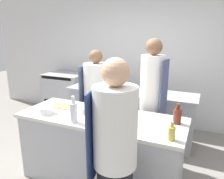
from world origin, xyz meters
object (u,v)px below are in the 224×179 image
oven_range (66,95)px  chef_at_prep_near (115,157)px  bowl_mixing_large (47,110)px  bowl_prep_small (105,115)px  bottle_olive_oil (74,112)px  bottle_cooking_oil (112,104)px  bottle_wine (171,133)px  bowl_ceramic_blue (88,110)px  chef_at_stove (152,103)px  bottle_vinegar (177,116)px  chef_at_pass_far (96,102)px

oven_range → chef_at_prep_near: 3.34m
bowl_mixing_large → bowl_prep_small: bearing=12.8°
chef_at_prep_near → bottle_olive_oil: size_ratio=5.53×
bowl_mixing_large → oven_range: bearing=119.8°
chef_at_prep_near → bottle_cooking_oil: 0.97m
bottle_wine → bottle_cooking_oil: size_ratio=0.65×
bowl_ceramic_blue → bottle_olive_oil: bearing=-90.4°
chef_at_stove → bowl_mixing_large: bearing=-47.0°
bottle_vinegar → bowl_prep_small: size_ratio=1.36×
chef_at_pass_far → bowl_mixing_large: chef_at_pass_far is taller
bottle_vinegar → bottle_wine: size_ratio=1.25×
chef_at_prep_near → bowl_mixing_large: bearing=54.6°
chef_at_prep_near → bottle_wine: size_ratio=9.22×
chef_at_prep_near → bottle_cooking_oil: bearing=13.7°
bottle_olive_oil → bowl_mixing_large: 0.48m
bowl_ceramic_blue → oven_range: bearing=132.4°
bowl_ceramic_blue → bowl_mixing_large: bearing=-155.4°
bowl_prep_small → bowl_ceramic_blue: bearing=169.7°
bottle_vinegar → bowl_ceramic_blue: bottle_vinegar is taller
chef_at_prep_near → bowl_ceramic_blue: chef_at_prep_near is taller
oven_range → bowl_mixing_large: (1.11, -1.94, 0.45)m
bottle_wine → bowl_mixing_large: (-1.54, 0.07, -0.03)m
bottle_vinegar → bottle_cooking_oil: bottle_cooking_oil is taller
bottle_wine → bowl_prep_small: bottle_wine is taller
chef_at_pass_far → bowl_mixing_large: bearing=165.7°
bottle_vinegar → bottle_cooking_oil: bearing=178.8°
bottle_cooking_oil → bowl_mixing_large: bottle_cooking_oil is taller
bottle_wine → bowl_mixing_large: 1.54m
chef_at_pass_far → bottle_olive_oil: bearing=-166.8°
bottle_olive_oil → bowl_mixing_large: bottle_olive_oil is taller
bowl_prep_small → bowl_ceramic_blue: bowl_ceramic_blue is taller
bottle_vinegar → bottle_cooking_oil: size_ratio=0.81×
bottle_cooking_oil → bowl_prep_small: bottle_cooking_oil is taller
bottle_olive_oil → bowl_ceramic_blue: bottle_olive_oil is taller
bottle_olive_oil → bottle_wine: (1.08, 0.02, -0.05)m
bottle_olive_oil → bowl_ceramic_blue: bearing=89.6°
chef_at_prep_near → chef_at_stove: size_ratio=0.94×
bottle_olive_oil → bottle_cooking_oil: (0.28, 0.45, -0.01)m
bottle_olive_oil → bottle_vinegar: bearing=21.9°
bottle_cooking_oil → chef_at_prep_near: bearing=-64.9°
chef_at_stove → bottle_wine: size_ratio=9.79×
chef_at_stove → oven_range: bearing=-110.0°
chef_at_stove → bowl_prep_small: 0.79m
bottle_wine → bowl_ceramic_blue: (-1.08, 0.28, -0.03)m
bowl_ceramic_blue → chef_at_pass_far: bearing=109.2°
chef_at_prep_near → bottle_olive_oil: 0.81m
bottle_cooking_oil → bottle_vinegar: bearing=-1.2°
chef_at_prep_near → bowl_mixing_large: chef_at_prep_near is taller
bottle_wine → bowl_ceramic_blue: bottle_wine is taller
bottle_vinegar → chef_at_pass_far: bearing=156.9°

